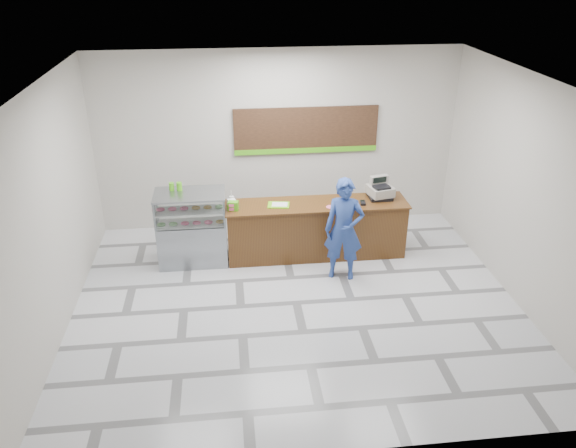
{
  "coord_description": "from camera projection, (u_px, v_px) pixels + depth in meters",
  "views": [
    {
      "loc": [
        -0.98,
        -7.44,
        5.11
      ],
      "look_at": [
        -0.04,
        0.9,
        0.97
      ],
      "focal_mm": 35.0,
      "sensor_mm": 36.0,
      "label": 1
    }
  ],
  "objects": [
    {
      "name": "serving_tray",
      "position": [
        279.0,
        205.0,
        9.88
      ],
      "size": [
        0.41,
        0.33,
        0.02
      ],
      "rotation": [
        0.0,
        0.0,
        -0.15
      ],
      "color": "#72DD14",
      "rests_on": "sales_counter"
    },
    {
      "name": "floor",
      "position": [
        297.0,
        303.0,
        8.99
      ],
      "size": [
        7.0,
        7.0,
        0.0
      ],
      "primitive_type": "plane",
      "color": "silver",
      "rests_on": "ground"
    },
    {
      "name": "napkin_box",
      "position": [
        232.0,
        203.0,
        9.84
      ],
      "size": [
        0.17,
        0.17,
        0.12
      ],
      "primitive_type": "cube",
      "rotation": [
        0.0,
        0.0,
        0.28
      ],
      "color": "white",
      "rests_on": "sales_counter"
    },
    {
      "name": "straw_cup",
      "position": [
        232.0,
        200.0,
        9.96
      ],
      "size": [
        0.08,
        0.08,
        0.12
      ],
      "primitive_type": "cylinder",
      "color": "silver",
      "rests_on": "sales_counter"
    },
    {
      "name": "donut_decal",
      "position": [
        331.0,
        207.0,
        9.82
      ],
      "size": [
        0.16,
        0.16,
        0.0
      ],
      "primitive_type": "cylinder",
      "color": "#FD6091",
      "rests_on": "sales_counter"
    },
    {
      "name": "green_cup_left",
      "position": [
        172.0,
        187.0,
        9.7
      ],
      "size": [
        0.09,
        0.09,
        0.14
      ],
      "primitive_type": "cylinder",
      "color": "#4DB217",
      "rests_on": "display_case"
    },
    {
      "name": "sales_counter",
      "position": [
        316.0,
        229.0,
        10.19
      ],
      "size": [
        3.26,
        0.76,
        1.03
      ],
      "color": "#553213",
      "rests_on": "floor"
    },
    {
      "name": "menu_board",
      "position": [
        306.0,
        131.0,
        10.82
      ],
      "size": [
        2.8,
        0.06,
        0.9
      ],
      "color": "black",
      "rests_on": "back_wall"
    },
    {
      "name": "customer",
      "position": [
        344.0,
        230.0,
        9.34
      ],
      "size": [
        0.74,
        0.59,
        1.79
      ],
      "primitive_type": "imported",
      "rotation": [
        0.0,
        0.0,
        -0.27
      ],
      "color": "navy",
      "rests_on": "floor"
    },
    {
      "name": "green_cup_right",
      "position": [
        179.0,
        186.0,
        9.7
      ],
      "size": [
        0.09,
        0.09,
        0.15
      ],
      "primitive_type": "cylinder",
      "color": "#4DB217",
      "rests_on": "display_case"
    },
    {
      "name": "cash_register",
      "position": [
        380.0,
        190.0,
        10.14
      ],
      "size": [
        0.49,
        0.5,
        0.38
      ],
      "rotation": [
        0.0,
        0.0,
        0.22
      ],
      "color": "black",
      "rests_on": "sales_counter"
    },
    {
      "name": "ceiling",
      "position": [
        298.0,
        83.0,
        7.44
      ],
      "size": [
        7.0,
        7.0,
        0.0
      ],
      "primitive_type": "plane",
      "rotation": [
        3.14,
        0.0,
        0.0
      ],
      "color": "silver",
      "rests_on": "back_wall"
    },
    {
      "name": "card_terminal",
      "position": [
        363.0,
        203.0,
        9.93
      ],
      "size": [
        0.11,
        0.18,
        0.04
      ],
      "primitive_type": "cube",
      "rotation": [
        0.0,
        0.0,
        -0.13
      ],
      "color": "black",
      "rests_on": "sales_counter"
    },
    {
      "name": "display_case",
      "position": [
        192.0,
        227.0,
        9.9
      ],
      "size": [
        1.22,
        0.72,
        1.33
      ],
      "color": "gray",
      "rests_on": "floor"
    },
    {
      "name": "promo_box",
      "position": [
        233.0,
        206.0,
        9.68
      ],
      "size": [
        0.2,
        0.15,
        0.16
      ],
      "primitive_type": "cube",
      "rotation": [
        0.0,
        0.0,
        -0.21
      ],
      "color": "#4DB217",
      "rests_on": "sales_counter"
    },
    {
      "name": "back_wall",
      "position": [
        278.0,
        140.0,
        10.89
      ],
      "size": [
        7.0,
        0.0,
        7.0
      ],
      "primitive_type": "plane",
      "rotation": [
        1.57,
        0.0,
        0.0
      ],
      "color": "beige",
      "rests_on": "floor"
    }
  ]
}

